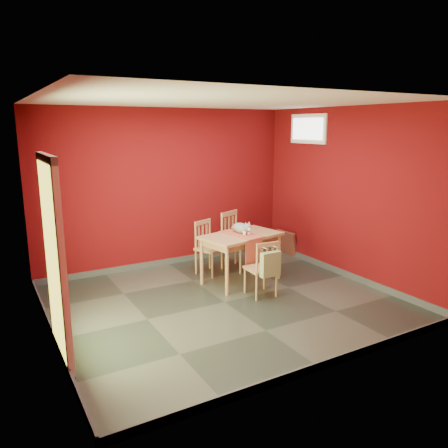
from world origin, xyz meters
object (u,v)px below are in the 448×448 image
tote_bag (270,264)px  cat (241,226)px  dining_table (241,240)px  chair_far_left (209,247)px  chair_far_right (236,240)px  picture_frame (287,243)px  chair_near (262,268)px

tote_bag → cat: 1.01m
dining_table → chair_far_left: (-0.24, 0.62, -0.22)m
chair_far_left → chair_far_right: 0.53m
cat → picture_frame: cat is taller
chair_far_right → cat: 0.69m
dining_table → chair_far_right: size_ratio=1.36×
tote_bag → cat: bearing=83.4°
chair_near → cat: size_ratio=1.91×
dining_table → picture_frame: (1.54, 0.83, -0.44)m
dining_table → tote_bag: 0.87m
chair_far_left → dining_table: bearing=-68.7°
tote_bag → dining_table: bearing=86.0°
chair_near → picture_frame: bearing=42.9°
dining_table → chair_far_right: 0.70m
chair_far_right → cat: chair_far_right is taller
chair_far_left → chair_far_right: size_ratio=0.90×
chair_near → dining_table: bearing=85.4°
cat → picture_frame: bearing=12.1°
chair_far_left → cat: (0.29, -0.53, 0.42)m
chair_far_right → chair_near: bearing=-104.7°
chair_far_left → chair_near: 1.29m
chair_far_right → chair_far_left: bearing=-179.6°
cat → picture_frame: 1.79m
chair_far_right → picture_frame: 1.30m
dining_table → tote_bag: tote_bag is taller
chair_near → picture_frame: 2.19m
chair_far_right → picture_frame: bearing=9.3°
dining_table → chair_far_left: size_ratio=1.51×
tote_bag → picture_frame: 2.35m
chair_far_left → picture_frame: chair_far_left is taller
chair_far_left → cat: bearing=-61.4°
chair_far_left → tote_bag: chair_far_left is taller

